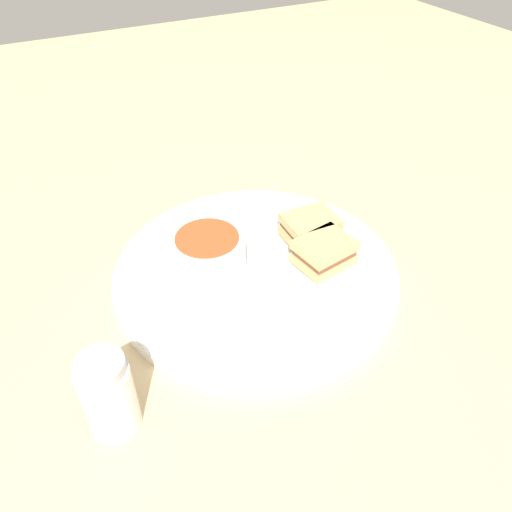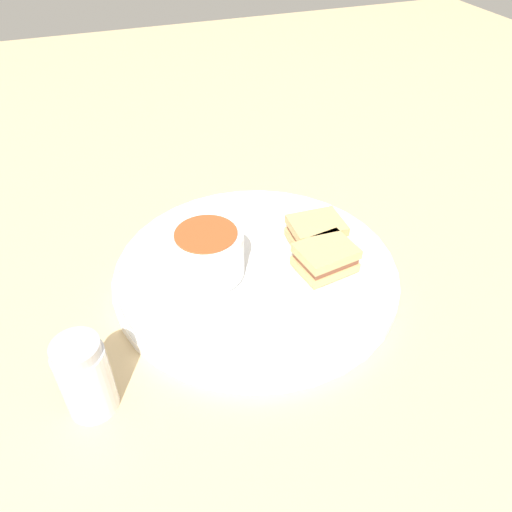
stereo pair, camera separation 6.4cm
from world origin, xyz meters
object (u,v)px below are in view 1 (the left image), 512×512
Objects in this scene: soup_bowl at (208,257)px; salt_shaker at (108,395)px; sandwich_half_far at (310,227)px; sandwich_half_near at (324,252)px; spoon at (274,327)px.

salt_shaker reaches higher than soup_bowl.
sandwich_half_near is at bearing -12.65° from sandwich_half_far.
salt_shaker reaches higher than sandwich_half_near.
sandwich_half_far reaches higher than spoon.
salt_shaker is (0.15, -0.32, 0.01)m from sandwich_half_far.
soup_bowl is 0.21m from salt_shaker.
spoon is at bearing 96.29° from salt_shaker.
salt_shaker is (0.02, -0.19, 0.02)m from spoon.
sandwich_half_far is (-0.13, 0.13, 0.01)m from spoon.
sandwich_half_far is at bearing 90.22° from spoon.
soup_bowl is at bearing 148.77° from spoon.
sandwich_half_far is 0.78× the size of salt_shaker.
sandwich_half_near is 1.09× the size of sandwich_half_far.
spoon is 0.18m from sandwich_half_far.
spoon is 0.19m from salt_shaker.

